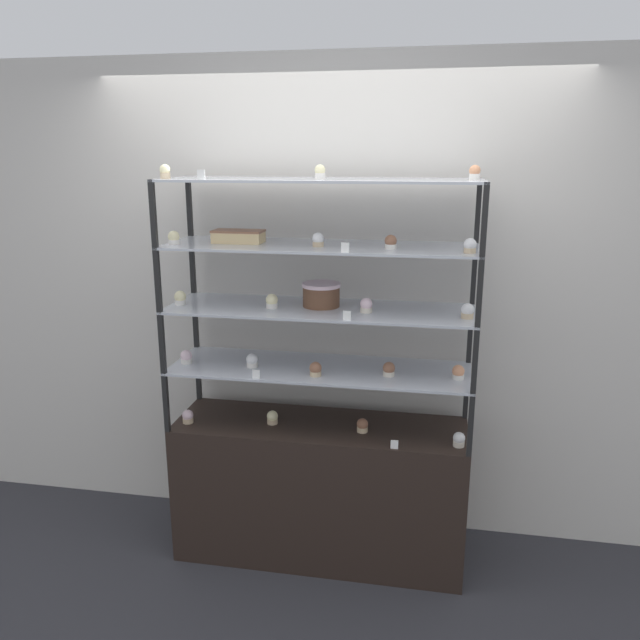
% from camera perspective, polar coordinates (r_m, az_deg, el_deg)
% --- Properties ---
extents(ground_plane, '(20.00, 20.00, 0.00)m').
position_cam_1_polar(ground_plane, '(3.64, -0.00, -20.27)').
color(ground_plane, '#2D2D33').
extents(back_wall, '(8.00, 0.05, 2.60)m').
position_cam_1_polar(back_wall, '(3.44, 1.13, 1.53)').
color(back_wall, silver).
rests_on(back_wall, ground_plane).
extents(display_base, '(1.50, 0.46, 0.75)m').
position_cam_1_polar(display_base, '(3.43, -0.00, -15.18)').
color(display_base, black).
rests_on(display_base, ground_plane).
extents(display_riser_lower, '(1.50, 0.46, 0.31)m').
position_cam_1_polar(display_riser_lower, '(3.15, -0.00, -4.66)').
color(display_riser_lower, black).
rests_on(display_riser_lower, display_base).
extents(display_riser_middle, '(1.50, 0.46, 0.31)m').
position_cam_1_polar(display_riser_middle, '(3.06, -0.00, 0.80)').
color(display_riser_middle, black).
rests_on(display_riser_middle, display_riser_lower).
extents(display_riser_upper, '(1.50, 0.46, 0.31)m').
position_cam_1_polar(display_riser_upper, '(3.00, -0.00, 6.54)').
color(display_riser_upper, black).
rests_on(display_riser_upper, display_riser_middle).
extents(display_riser_top, '(1.50, 0.46, 0.31)m').
position_cam_1_polar(display_riser_top, '(2.97, -0.00, 12.45)').
color(display_riser_top, black).
rests_on(display_riser_top, display_riser_upper).
extents(layer_cake_centerpiece, '(0.19, 0.19, 0.12)m').
position_cam_1_polar(layer_cake_centerpiece, '(3.08, 0.07, 2.34)').
color(layer_cake_centerpiece, brown).
rests_on(layer_cake_centerpiece, display_riser_middle).
extents(sheet_cake_frosted, '(0.25, 0.13, 0.06)m').
position_cam_1_polar(sheet_cake_frosted, '(3.10, -7.47, 7.59)').
color(sheet_cake_frosted, '#DBBC84').
rests_on(sheet_cake_frosted, display_riser_upper).
extents(cupcake_0, '(0.06, 0.06, 0.07)m').
position_cam_1_polar(cupcake_0, '(3.34, -11.99, -8.63)').
color(cupcake_0, '#CCB28C').
rests_on(cupcake_0, display_base).
extents(cupcake_1, '(0.06, 0.06, 0.07)m').
position_cam_1_polar(cupcake_1, '(3.27, -4.38, -8.88)').
color(cupcake_1, '#CCB28C').
rests_on(cupcake_1, display_base).
extents(cupcake_2, '(0.06, 0.06, 0.07)m').
position_cam_1_polar(cupcake_2, '(3.18, 3.90, -9.60)').
color(cupcake_2, '#CCB28C').
rests_on(cupcake_2, display_base).
extents(cupcake_3, '(0.06, 0.06, 0.07)m').
position_cam_1_polar(cupcake_3, '(3.10, 12.59, -10.63)').
color(cupcake_3, beige).
rests_on(cupcake_3, display_base).
extents(price_tag_0, '(0.04, 0.00, 0.04)m').
position_cam_1_polar(price_tag_0, '(3.02, 6.82, -11.24)').
color(price_tag_0, white).
rests_on(price_tag_0, display_base).
extents(cupcake_4, '(0.06, 0.06, 0.07)m').
position_cam_1_polar(cupcake_4, '(3.28, -12.12, -3.33)').
color(cupcake_4, white).
rests_on(cupcake_4, display_riser_lower).
extents(cupcake_5, '(0.06, 0.06, 0.07)m').
position_cam_1_polar(cupcake_5, '(3.17, -6.23, -3.72)').
color(cupcake_5, white).
rests_on(cupcake_5, display_riser_lower).
extents(cupcake_6, '(0.06, 0.06, 0.07)m').
position_cam_1_polar(cupcake_6, '(3.03, -0.43, -4.53)').
color(cupcake_6, '#CCB28C').
rests_on(cupcake_6, display_riser_lower).
extents(cupcake_7, '(0.06, 0.06, 0.07)m').
position_cam_1_polar(cupcake_7, '(3.04, 6.31, -4.51)').
color(cupcake_7, beige).
rests_on(cupcake_7, display_riser_lower).
extents(cupcake_8, '(0.06, 0.06, 0.07)m').
position_cam_1_polar(cupcake_8, '(3.05, 12.53, -4.70)').
color(cupcake_8, white).
rests_on(cupcake_8, display_riser_lower).
extents(price_tag_1, '(0.04, 0.00, 0.04)m').
position_cam_1_polar(price_tag_1, '(3.01, -5.86, -4.94)').
color(price_tag_1, white).
rests_on(price_tag_1, display_riser_lower).
extents(cupcake_9, '(0.06, 0.06, 0.07)m').
position_cam_1_polar(cupcake_9, '(3.20, -12.66, 1.97)').
color(cupcake_9, white).
rests_on(cupcake_9, display_riser_middle).
extents(cupcake_10, '(0.06, 0.06, 0.07)m').
position_cam_1_polar(cupcake_10, '(3.06, -4.42, 1.71)').
color(cupcake_10, white).
rests_on(cupcake_10, display_riser_middle).
extents(cupcake_11, '(0.06, 0.06, 0.07)m').
position_cam_1_polar(cupcake_11, '(2.97, 4.25, 1.32)').
color(cupcake_11, beige).
rests_on(cupcake_11, display_riser_middle).
extents(cupcake_12, '(0.06, 0.06, 0.07)m').
position_cam_1_polar(cupcake_12, '(2.94, 13.33, 0.79)').
color(cupcake_12, '#CCB28C').
rests_on(cupcake_12, display_riser_middle).
extents(price_tag_2, '(0.04, 0.00, 0.04)m').
position_cam_1_polar(price_tag_2, '(2.83, 2.48, 0.41)').
color(price_tag_2, white).
rests_on(price_tag_2, display_riser_middle).
extents(cupcake_13, '(0.06, 0.06, 0.07)m').
position_cam_1_polar(cupcake_13, '(3.10, -13.23, 7.31)').
color(cupcake_13, white).
rests_on(cupcake_13, display_riser_upper).
extents(cupcake_14, '(0.06, 0.06, 0.07)m').
position_cam_1_polar(cupcake_14, '(2.95, -0.26, 7.33)').
color(cupcake_14, '#CCB28C').
rests_on(cupcake_14, display_riser_upper).
extents(cupcake_15, '(0.06, 0.06, 0.07)m').
position_cam_1_polar(cupcake_15, '(2.89, 6.48, 7.07)').
color(cupcake_15, white).
rests_on(cupcake_15, display_riser_upper).
extents(cupcake_16, '(0.06, 0.06, 0.07)m').
position_cam_1_polar(cupcake_16, '(2.83, 13.55, 6.59)').
color(cupcake_16, '#CCB28C').
rests_on(cupcake_16, display_riser_upper).
extents(price_tag_3, '(0.04, 0.00, 0.04)m').
position_cam_1_polar(price_tag_3, '(2.77, 2.31, 6.64)').
color(price_tag_3, white).
rests_on(price_tag_3, display_riser_upper).
extents(cupcake_17, '(0.05, 0.05, 0.07)m').
position_cam_1_polar(cupcake_17, '(3.07, -13.99, 13.03)').
color(cupcake_17, '#CCB28C').
rests_on(cupcake_17, display_riser_top).
extents(cupcake_18, '(0.05, 0.05, 0.07)m').
position_cam_1_polar(cupcake_18, '(2.91, -0.00, 13.37)').
color(cupcake_18, white).
rests_on(cupcake_18, display_riser_top).
extents(cupcake_19, '(0.05, 0.05, 0.07)m').
position_cam_1_polar(cupcake_19, '(2.89, 13.96, 12.94)').
color(cupcake_19, white).
rests_on(cupcake_19, display_riser_top).
extents(price_tag_4, '(0.04, 0.00, 0.04)m').
position_cam_1_polar(price_tag_4, '(2.90, -10.82, 12.92)').
color(price_tag_4, white).
rests_on(price_tag_4, display_riser_top).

